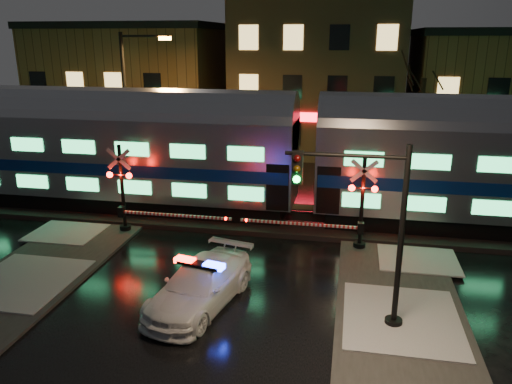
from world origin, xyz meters
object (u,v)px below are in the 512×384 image
Objects in this scene: police_car at (200,285)px; crossing_signal_right at (352,212)px; traffic_light at (370,234)px; crossing_signal_left at (130,198)px; streetlight at (131,101)px.

crossing_signal_right is at bearing 61.60° from police_car.
police_car is at bearing 169.29° from traffic_light.
crossing_signal_left is at bearing 142.21° from traffic_light.
police_car is 0.93× the size of crossing_signal_left.
crossing_signal_left is 7.97m from streetlight.
crossing_signal_left is (-4.86, 5.47, 0.93)m from police_car.
crossing_signal_left is at bearing 144.28° from police_car.
crossing_signal_left is 0.65× the size of streetlight.
police_car is 7.38m from crossing_signal_left.
crossing_signal_right is at bearing 86.19° from traffic_light.
traffic_light reaches higher than crossing_signal_left.
crossing_signal_right reaches higher than police_car.
crossing_signal_right is 1.00× the size of traffic_light.
police_car is at bearing -48.40° from crossing_signal_left.
police_car is at bearing -131.09° from crossing_signal_right.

